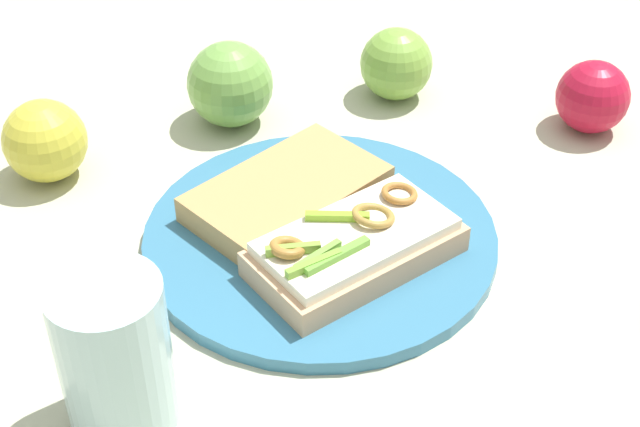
# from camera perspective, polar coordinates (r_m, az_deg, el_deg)

# --- Properties ---
(ground_plane) EXTENTS (2.00, 2.00, 0.00)m
(ground_plane) POSITION_cam_1_polar(r_m,az_deg,el_deg) (0.80, 0.00, -1.83)
(ground_plane) COLOR #B6B599
(ground_plane) RESTS_ON ground
(plate) EXTENTS (0.29, 0.29, 0.01)m
(plate) POSITION_cam_1_polar(r_m,az_deg,el_deg) (0.79, 0.00, -1.49)
(plate) COLOR teal
(plate) RESTS_ON ground_plane
(sandwich) EXTENTS (0.17, 0.10, 0.04)m
(sandwich) POSITION_cam_1_polar(r_m,az_deg,el_deg) (0.75, 2.11, -1.98)
(sandwich) COLOR tan
(sandwich) RESTS_ON plate
(bread_slice_side) EXTENTS (0.18, 0.14, 0.02)m
(bread_slice_side) POSITION_cam_1_polar(r_m,az_deg,el_deg) (0.81, -1.99, 1.20)
(bread_slice_side) COLOR tan
(bread_slice_side) RESTS_ON plate
(apple_0) EXTENTS (0.10, 0.10, 0.07)m
(apple_0) POSITION_cam_1_polar(r_m,az_deg,el_deg) (0.98, 4.60, 8.95)
(apple_0) COLOR #7BAA41
(apple_0) RESTS_ON ground_plane
(apple_1) EXTENTS (0.11, 0.11, 0.08)m
(apple_1) POSITION_cam_1_polar(r_m,az_deg,el_deg) (0.93, -5.43, 7.74)
(apple_1) COLOR #71A74A
(apple_1) RESTS_ON ground_plane
(apple_2) EXTENTS (0.10, 0.10, 0.07)m
(apple_2) POSITION_cam_1_polar(r_m,az_deg,el_deg) (0.96, 16.08, 6.76)
(apple_2) COLOR #B5142F
(apple_2) RESTS_ON ground_plane
(apple_5) EXTENTS (0.10, 0.10, 0.08)m
(apple_5) POSITION_cam_1_polar(r_m,az_deg,el_deg) (0.89, -16.21, 4.22)
(apple_5) COLOR gold
(apple_5) RESTS_ON ground_plane
(drinking_glass) EXTENTS (0.07, 0.07, 0.12)m
(drinking_glass) POSITION_cam_1_polar(r_m,az_deg,el_deg) (0.64, -12.24, -8.35)
(drinking_glass) COLOR silver
(drinking_glass) RESTS_ON ground_plane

